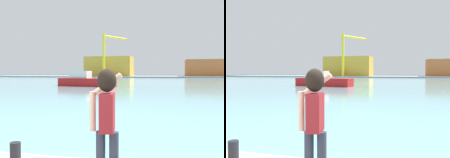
# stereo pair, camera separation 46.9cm
# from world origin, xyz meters

# --- Properties ---
(ground_plane) EXTENTS (220.00, 220.00, 0.00)m
(ground_plane) POSITION_xyz_m (0.00, 50.00, 0.00)
(ground_plane) COLOR #334751
(harbor_water) EXTENTS (140.00, 100.00, 0.02)m
(harbor_water) POSITION_xyz_m (0.00, 52.00, 0.01)
(harbor_water) COLOR #6BA8B2
(harbor_water) RESTS_ON ground_plane
(far_shore_dock) EXTENTS (140.00, 20.00, 0.39)m
(far_shore_dock) POSITION_xyz_m (0.00, 92.00, 0.19)
(far_shore_dock) COLOR gray
(far_shore_dock) RESTS_ON ground_plane
(person_photographer) EXTENTS (0.53, 0.55, 1.74)m
(person_photographer) POSITION_xyz_m (0.86, 0.93, 1.55)
(person_photographer) COLOR #2D3342
(person_photographer) RESTS_ON quay_promenade
(harbor_bollard) EXTENTS (0.20, 0.20, 0.36)m
(harbor_bollard) POSITION_xyz_m (-1.07, 1.56, 0.67)
(harbor_bollard) COLOR black
(harbor_bollard) RESTS_ON quay_promenade
(boat_moored) EXTENTS (8.72, 3.56, 2.22)m
(boat_moored) POSITION_xyz_m (-9.88, 31.53, 0.82)
(boat_moored) COLOR #B21919
(boat_moored) RESTS_ON harbor_water
(warehouse_left) EXTENTS (17.87, 11.08, 7.47)m
(warehouse_left) POSITION_xyz_m (-20.55, 92.39, 4.12)
(warehouse_left) COLOR gold
(warehouse_left) RESTS_ON far_shore_dock
(warehouse_right) EXTENTS (17.57, 9.60, 6.10)m
(warehouse_right) POSITION_xyz_m (17.21, 93.55, 3.44)
(warehouse_right) COLOR #B26633
(warehouse_right) RESTS_ON far_shore_dock
(port_crane) EXTENTS (7.30, 11.60, 15.58)m
(port_crane) POSITION_xyz_m (-20.06, 86.55, 10.17)
(port_crane) COLOR yellow
(port_crane) RESTS_ON far_shore_dock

